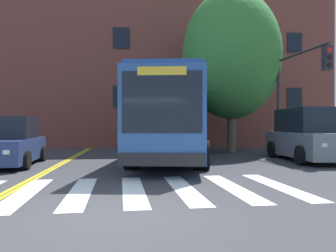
# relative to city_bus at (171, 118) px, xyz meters

# --- Properties ---
(ground_plane) EXTENTS (120.00, 120.00, 0.00)m
(ground_plane) POSITION_rel_city_bus_xyz_m (-2.17, -9.38, -1.88)
(ground_plane) COLOR #38383A
(crosswalk) EXTENTS (9.21, 4.10, 0.01)m
(crosswalk) POSITION_rel_city_bus_xyz_m (-2.36, -7.19, -1.88)
(crosswalk) COLOR white
(crosswalk) RESTS_ON ground
(lane_line_yellow_inner) EXTENTS (0.12, 36.00, 0.01)m
(lane_line_yellow_inner) POSITION_rel_city_bus_xyz_m (-4.69, 6.81, -1.88)
(lane_line_yellow_inner) COLOR gold
(lane_line_yellow_inner) RESTS_ON ground
(lane_line_yellow_outer) EXTENTS (0.12, 36.00, 0.01)m
(lane_line_yellow_outer) POSITION_rel_city_bus_xyz_m (-4.53, 6.81, -1.88)
(lane_line_yellow_outer) COLOR gold
(lane_line_yellow_outer) RESTS_ON ground
(city_bus) EXTENTS (4.37, 12.40, 3.44)m
(city_bus) POSITION_rel_city_bus_xyz_m (0.00, 0.00, 0.00)
(city_bus) COLOR #2D5699
(city_bus) RESTS_ON ground
(car_navy_near_lane) EXTENTS (2.33, 4.57, 1.86)m
(car_navy_near_lane) POSITION_rel_city_bus_xyz_m (-6.47, -1.88, -1.05)
(car_navy_near_lane) COLOR navy
(car_navy_near_lane) RESTS_ON ground
(car_grey_far_lane) EXTENTS (2.53, 5.17, 2.26)m
(car_grey_far_lane) POSITION_rel_city_bus_xyz_m (5.78, -1.50, -0.81)
(car_grey_far_lane) COLOR slate
(car_grey_far_lane) RESTS_ON ground
(traffic_light_near_corner) EXTENTS (0.60, 4.06, 5.28)m
(traffic_light_near_corner) POSITION_rel_city_bus_xyz_m (6.00, -0.13, 1.73)
(traffic_light_near_corner) COLOR #28282D
(traffic_light_near_corner) RESTS_ON ground
(street_tree_curbside_large) EXTENTS (6.92, 6.74, 9.10)m
(street_tree_curbside_large) POSITION_rel_city_bus_xyz_m (3.76, 3.01, 3.60)
(street_tree_curbside_large) COLOR brown
(street_tree_curbside_large) RESTS_ON ground
(building_facade) EXTENTS (30.34, 6.16, 13.89)m
(building_facade) POSITION_rel_city_bus_xyz_m (-2.55, 10.11, 5.07)
(building_facade) COLOR brown
(building_facade) RESTS_ON ground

